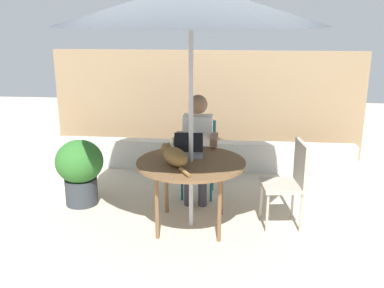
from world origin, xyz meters
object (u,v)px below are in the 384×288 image
(chair_occupied, at_px, (198,152))
(person_seated, at_px, (197,142))
(cat, at_px, (174,156))
(patio_table, at_px, (191,166))
(chair_empty, at_px, (291,177))
(laptop, at_px, (188,149))
(patio_umbrella, at_px, (191,5))
(potted_plant_near_fence, at_px, (80,168))

(chair_occupied, relative_size, person_seated, 0.72)
(chair_occupied, bearing_deg, cat, -98.72)
(cat, bearing_deg, person_seated, 79.68)
(chair_occupied, bearing_deg, patio_table, -90.00)
(person_seated, relative_size, cat, 2.09)
(chair_empty, relative_size, person_seated, 0.72)
(chair_occupied, relative_size, cat, 1.51)
(chair_empty, height_order, laptop, laptop)
(patio_table, xyz_separation_m, chair_empty, (1.00, 0.13, -0.13))
(patio_table, relative_size, chair_occupied, 1.22)
(patio_table, bearing_deg, chair_occupied, 90.00)
(patio_umbrella, xyz_separation_m, person_seated, (0.00, 0.73, -1.49))
(chair_empty, height_order, potted_plant_near_fence, chair_empty)
(patio_table, relative_size, patio_umbrella, 0.44)
(patio_table, distance_m, patio_umbrella, 1.54)
(person_seated, height_order, cat, person_seated)
(laptop, relative_size, cat, 0.54)
(chair_empty, bearing_deg, cat, -168.64)
(patio_umbrella, distance_m, chair_empty, 1.94)
(patio_umbrella, relative_size, cat, 4.20)
(chair_empty, xyz_separation_m, person_seated, (-1.00, 0.61, 0.17))
(patio_table, height_order, chair_occupied, chair_occupied)
(patio_table, height_order, potted_plant_near_fence, potted_plant_near_fence)
(potted_plant_near_fence, bearing_deg, chair_occupied, 19.46)
(potted_plant_near_fence, bearing_deg, cat, -24.77)
(chair_empty, relative_size, laptop, 2.81)
(patio_table, relative_size, person_seated, 0.89)
(patio_umbrella, xyz_separation_m, potted_plant_near_fence, (-1.31, 0.43, -1.75))
(patio_umbrella, height_order, potted_plant_near_fence, patio_umbrella)
(patio_umbrella, relative_size, chair_occupied, 2.78)
(person_seated, bearing_deg, potted_plant_near_fence, -166.88)
(chair_empty, distance_m, person_seated, 1.18)
(cat, height_order, potted_plant_near_fence, cat)
(patio_umbrella, relative_size, chair_empty, 2.78)
(patio_umbrella, distance_m, cat, 1.41)
(patio_umbrella, xyz_separation_m, chair_empty, (1.00, 0.13, -1.66))
(patio_umbrella, height_order, chair_empty, patio_umbrella)
(patio_table, bearing_deg, laptop, 102.45)
(cat, bearing_deg, laptop, 72.75)
(chair_empty, bearing_deg, potted_plant_near_fence, 172.54)
(patio_umbrella, height_order, person_seated, patio_umbrella)
(laptop, distance_m, potted_plant_near_fence, 1.32)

